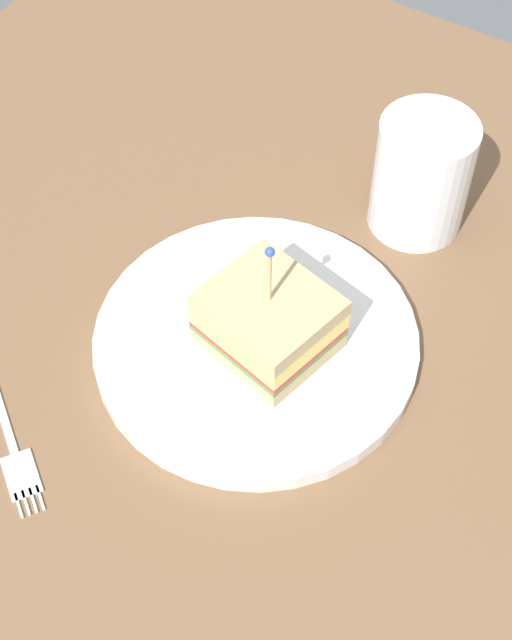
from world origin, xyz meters
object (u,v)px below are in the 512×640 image
drink_glass (421,180)px  fork (15,453)px  plate (256,342)px  sandwich_half_center (269,320)px

drink_glass → fork: bearing=159.2°
fork → plate: bearing=-28.8°
sandwich_half_center → drink_glass: sandwich_half_center is taller
plate → drink_glass: (18.37, -4.12, 3.91)cm
plate → drink_glass: bearing=-12.6°
plate → drink_glass: 19.23cm
sandwich_half_center → fork: sandwich_half_center is taller
sandwich_half_center → drink_glass: 18.52cm
plate → fork: 19.28cm
drink_glass → sandwich_half_center: bearing=170.6°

